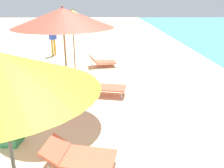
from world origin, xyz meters
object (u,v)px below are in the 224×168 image
at_px(umbrella_farthest, 72,17).
at_px(umbrella_third, 63,18).
at_px(lounger_third_shoreside, 105,86).
at_px(cooler_box, 12,137).
at_px(lounger_second_shoreside, 79,156).
at_px(person_walking_near, 53,35).
at_px(lounger_farthest_shoreside, 102,61).

bearing_deg(umbrella_farthest, umbrella_third, -86.56).
height_order(lounger_third_shoreside, umbrella_farthest, umbrella_farthest).
bearing_deg(cooler_box, lounger_second_shoreside, -28.51).
xyz_separation_m(umbrella_farthest, cooler_box, (-0.82, -5.04, -2.15)).
relative_size(lounger_second_shoreside, person_walking_near, 0.81).
bearing_deg(cooler_box, umbrella_farthest, 80.76).
bearing_deg(person_walking_near, lounger_third_shoreside, 157.27).
distance_m(lounger_second_shoreside, lounger_third_shoreside, 3.62).
height_order(lounger_second_shoreside, person_walking_near, person_walking_near).
relative_size(umbrella_third, lounger_third_shoreside, 2.08).
bearing_deg(lounger_second_shoreside, umbrella_farthest, 109.23).
xyz_separation_m(lounger_third_shoreside, lounger_farthest_shoreside, (-0.13, 3.45, -0.06)).
distance_m(umbrella_third, umbrella_farthest, 3.55).
height_order(lounger_third_shoreside, person_walking_near, person_walking_near).
height_order(lounger_third_shoreside, cooler_box, lounger_third_shoreside).
xyz_separation_m(lounger_third_shoreside, umbrella_farthest, (-1.23, 2.30, 2.01)).
relative_size(umbrella_third, umbrella_farthest, 1.09).
bearing_deg(person_walking_near, cooler_box, 136.48).
height_order(umbrella_third, lounger_third_shoreside, umbrella_third).
xyz_separation_m(lounger_second_shoreside, person_walking_near, (-2.27, 9.35, 0.84)).
height_order(lounger_second_shoreside, cooler_box, lounger_second_shoreside).
bearing_deg(umbrella_farthest, person_walking_near, 114.10).
distance_m(lounger_second_shoreside, umbrella_farthest, 6.27).
distance_m(umbrella_farthest, person_walking_near, 3.99).
bearing_deg(lounger_third_shoreside, lounger_farthest_shoreside, 103.23).
xyz_separation_m(lounger_farthest_shoreside, cooler_box, (-1.92, -6.19, -0.08)).
bearing_deg(lounger_farthest_shoreside, lounger_third_shoreside, -96.50).
bearing_deg(cooler_box, lounger_farthest_shoreside, 72.78).
height_order(lounger_second_shoreside, lounger_farthest_shoreside, lounger_farthest_shoreside).
height_order(lounger_farthest_shoreside, person_walking_near, person_walking_near).
distance_m(lounger_second_shoreside, umbrella_third, 3.33).
relative_size(lounger_third_shoreside, lounger_farthest_shoreside, 1.06).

